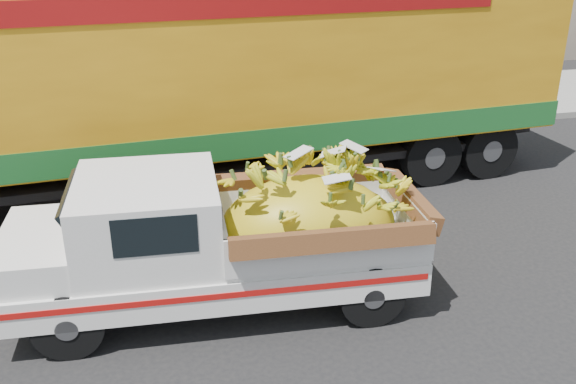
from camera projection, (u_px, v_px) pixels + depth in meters
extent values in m
plane|color=black|center=(233.00, 278.00, 8.73)|extent=(100.00, 100.00, 0.00)
cube|color=gray|center=(190.00, 143.00, 13.77)|extent=(60.00, 0.25, 0.15)
cube|color=gray|center=(181.00, 116.00, 15.65)|extent=(60.00, 4.00, 0.14)
cylinder|color=black|center=(68.00, 325.00, 7.04)|extent=(0.81, 0.28, 0.80)
cylinder|color=black|center=(83.00, 258.00, 8.43)|extent=(0.81, 0.28, 0.80)
cylinder|color=black|center=(371.00, 294.00, 7.61)|extent=(0.81, 0.28, 0.80)
cylinder|color=black|center=(339.00, 236.00, 9.00)|extent=(0.81, 0.28, 0.80)
cube|color=silver|center=(215.00, 262.00, 7.94)|extent=(5.04, 2.09, 0.41)
cube|color=#A50F0C|center=(221.00, 296.00, 7.10)|extent=(4.84, 0.31, 0.07)
cube|color=silver|center=(10.00, 289.00, 7.59)|extent=(0.21, 1.76, 0.15)
cube|color=silver|center=(39.00, 248.00, 7.45)|extent=(1.00, 1.73, 0.38)
cube|color=silver|center=(148.00, 218.00, 7.55)|extent=(1.73, 1.81, 0.95)
cube|color=black|center=(155.00, 236.00, 6.72)|extent=(0.90, 0.07, 0.44)
cube|color=silver|center=(315.00, 220.00, 7.96)|extent=(2.52, 1.93, 0.54)
ellipsoid|color=gold|center=(307.00, 229.00, 7.99)|extent=(2.27, 1.56, 1.35)
cylinder|color=black|center=(488.00, 149.00, 11.97)|extent=(1.12, 0.40, 1.10)
cylinder|color=black|center=(433.00, 119.00, 13.72)|extent=(1.12, 0.40, 1.10)
cylinder|color=black|center=(431.00, 156.00, 11.63)|extent=(1.12, 0.40, 1.10)
cylinder|color=black|center=(382.00, 125.00, 13.38)|extent=(1.12, 0.40, 1.10)
cube|color=black|center=(229.00, 146.00, 11.41)|extent=(12.04, 1.88, 0.36)
cube|color=orange|center=(226.00, 56.00, 10.78)|extent=(11.91, 3.36, 2.84)
cube|color=#1A5C23|center=(228.00, 123.00, 11.24)|extent=(11.97, 3.39, 0.45)
cube|color=maroon|center=(243.00, 5.00, 9.30)|extent=(8.38, 0.64, 0.35)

